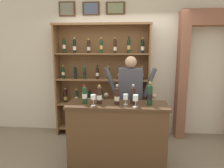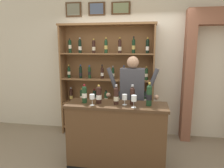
{
  "view_description": "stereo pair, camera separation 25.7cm",
  "coord_description": "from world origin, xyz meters",
  "px_view_note": "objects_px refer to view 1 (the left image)",
  "views": [
    {
      "loc": [
        0.21,
        -2.88,
        1.84
      ],
      "look_at": [
        -0.05,
        0.1,
        1.28
      ],
      "focal_mm": 32.66,
      "sensor_mm": 36.0,
      "label": 1
    },
    {
      "loc": [
        0.46,
        -2.85,
        1.84
      ],
      "look_at": [
        -0.05,
        0.1,
        1.28
      ],
      "focal_mm": 32.66,
      "sensor_mm": 36.0,
      "label": 2
    }
  ],
  "objects_px": {
    "shopkeeper": "(130,94)",
    "wine_glass_spare": "(126,97)",
    "tasting_bottle_rosso": "(99,95)",
    "wine_shelf": "(102,78)",
    "tasting_bottle_vin_santo": "(117,95)",
    "tasting_bottle_prosecco": "(133,95)",
    "tasting_bottle_bianco": "(85,94)",
    "wine_glass_right": "(93,98)",
    "tasting_counter": "(117,136)",
    "tasting_bottle_brunello": "(150,94)",
    "wine_glass_center": "(135,98)"
  },
  "relations": [
    {
      "from": "wine_shelf",
      "to": "tasting_bottle_bianco",
      "type": "bearing_deg",
      "value": -94.42
    },
    {
      "from": "wine_glass_spare",
      "to": "wine_glass_center",
      "type": "distance_m",
      "value": 0.18
    },
    {
      "from": "wine_shelf",
      "to": "wine_glass_spare",
      "type": "relative_size",
      "value": 14.5
    },
    {
      "from": "tasting_bottle_brunello",
      "to": "tasting_counter",
      "type": "bearing_deg",
      "value": 178.38
    },
    {
      "from": "wine_shelf",
      "to": "tasting_bottle_prosecco",
      "type": "distance_m",
      "value": 1.36
    },
    {
      "from": "tasting_bottle_vin_santo",
      "to": "wine_shelf",
      "type": "bearing_deg",
      "value": 106.95
    },
    {
      "from": "shopkeeper",
      "to": "tasting_bottle_rosso",
      "type": "bearing_deg",
      "value": -131.66
    },
    {
      "from": "tasting_bottle_vin_santo",
      "to": "tasting_bottle_prosecco",
      "type": "relative_size",
      "value": 1.0
    },
    {
      "from": "shopkeeper",
      "to": "tasting_bottle_bianco",
      "type": "relative_size",
      "value": 6.0
    },
    {
      "from": "wine_glass_spare",
      "to": "tasting_bottle_vin_santo",
      "type": "bearing_deg",
      "value": 176.88
    },
    {
      "from": "tasting_counter",
      "to": "wine_glass_spare",
      "type": "distance_m",
      "value": 0.63
    },
    {
      "from": "tasting_bottle_rosso",
      "to": "tasting_bottle_prosecco",
      "type": "distance_m",
      "value": 0.49
    },
    {
      "from": "shopkeeper",
      "to": "wine_glass_spare",
      "type": "height_order",
      "value": "shopkeeper"
    },
    {
      "from": "tasting_bottle_prosecco",
      "to": "wine_glass_right",
      "type": "height_order",
      "value": "tasting_bottle_prosecco"
    },
    {
      "from": "wine_glass_right",
      "to": "wine_glass_center",
      "type": "distance_m",
      "value": 0.59
    },
    {
      "from": "tasting_bottle_prosecco",
      "to": "tasting_bottle_vin_santo",
      "type": "bearing_deg",
      "value": -171.35
    },
    {
      "from": "tasting_bottle_vin_santo",
      "to": "wine_glass_right",
      "type": "distance_m",
      "value": 0.35
    },
    {
      "from": "tasting_counter",
      "to": "tasting_bottle_rosso",
      "type": "distance_m",
      "value": 0.69
    },
    {
      "from": "tasting_bottle_rosso",
      "to": "tasting_bottle_vin_santo",
      "type": "xyz_separation_m",
      "value": [
        0.26,
        -0.01,
        -0.0
      ]
    },
    {
      "from": "tasting_bottle_bianco",
      "to": "tasting_bottle_brunello",
      "type": "height_order",
      "value": "tasting_bottle_brunello"
    },
    {
      "from": "tasting_bottle_bianco",
      "to": "tasting_bottle_brunello",
      "type": "relative_size",
      "value": 0.83
    },
    {
      "from": "tasting_bottle_rosso",
      "to": "wine_glass_spare",
      "type": "height_order",
      "value": "tasting_bottle_rosso"
    },
    {
      "from": "shopkeeper",
      "to": "wine_glass_right",
      "type": "height_order",
      "value": "shopkeeper"
    },
    {
      "from": "wine_glass_right",
      "to": "wine_glass_spare",
      "type": "relative_size",
      "value": 1.02
    },
    {
      "from": "wine_shelf",
      "to": "shopkeeper",
      "type": "xyz_separation_m",
      "value": [
        0.57,
        -0.73,
        -0.16
      ]
    },
    {
      "from": "tasting_bottle_vin_santo",
      "to": "wine_glass_center",
      "type": "xyz_separation_m",
      "value": [
        0.26,
        -0.11,
        -0.01
      ]
    },
    {
      "from": "shopkeeper",
      "to": "tasting_bottle_rosso",
      "type": "relative_size",
      "value": 6.12
    },
    {
      "from": "tasting_bottle_prosecco",
      "to": "tasting_bottle_rosso",
      "type": "bearing_deg",
      "value": -177.17
    },
    {
      "from": "tasting_bottle_bianco",
      "to": "tasting_bottle_vin_santo",
      "type": "height_order",
      "value": "tasting_bottle_vin_santo"
    },
    {
      "from": "shopkeeper",
      "to": "tasting_bottle_rosso",
      "type": "height_order",
      "value": "shopkeeper"
    },
    {
      "from": "shopkeeper",
      "to": "tasting_bottle_bianco",
      "type": "bearing_deg",
      "value": -142.19
    },
    {
      "from": "shopkeeper",
      "to": "wine_glass_center",
      "type": "bearing_deg",
      "value": -83.72
    },
    {
      "from": "tasting_counter",
      "to": "tasting_bottle_bianco",
      "type": "height_order",
      "value": "tasting_bottle_bianco"
    },
    {
      "from": "shopkeeper",
      "to": "tasting_counter",
      "type": "bearing_deg",
      "value": -111.17
    },
    {
      "from": "tasting_bottle_prosecco",
      "to": "wine_glass_right",
      "type": "distance_m",
      "value": 0.58
    },
    {
      "from": "tasting_bottle_rosso",
      "to": "tasting_bottle_prosecco",
      "type": "height_order",
      "value": "tasting_bottle_prosecco"
    },
    {
      "from": "tasting_bottle_vin_santo",
      "to": "tasting_bottle_prosecco",
      "type": "distance_m",
      "value": 0.23
    },
    {
      "from": "wine_glass_spare",
      "to": "tasting_bottle_bianco",
      "type": "bearing_deg",
      "value": 179.31
    },
    {
      "from": "shopkeeper",
      "to": "wine_glass_right",
      "type": "distance_m",
      "value": 0.82
    },
    {
      "from": "tasting_bottle_brunello",
      "to": "wine_glass_right",
      "type": "bearing_deg",
      "value": -171.72
    },
    {
      "from": "tasting_counter",
      "to": "tasting_bottle_prosecco",
      "type": "xyz_separation_m",
      "value": [
        0.23,
        0.01,
        0.64
      ]
    },
    {
      "from": "wine_shelf",
      "to": "tasting_bottle_prosecco",
      "type": "xyz_separation_m",
      "value": [
        0.61,
        -1.21,
        -0.05
      ]
    },
    {
      "from": "tasting_bottle_brunello",
      "to": "wine_glass_right",
      "type": "relative_size",
      "value": 2.11
    },
    {
      "from": "wine_shelf",
      "to": "wine_glass_spare",
      "type": "xyz_separation_m",
      "value": [
        0.5,
        -1.25,
        -0.08
      ]
    },
    {
      "from": "tasting_bottle_bianco",
      "to": "wine_glass_spare",
      "type": "xyz_separation_m",
      "value": [
        0.6,
        -0.01,
        -0.03
      ]
    },
    {
      "from": "tasting_bottle_rosso",
      "to": "wine_glass_center",
      "type": "xyz_separation_m",
      "value": [
        0.52,
        -0.12,
        -0.01
      ]
    },
    {
      "from": "tasting_bottle_bianco",
      "to": "tasting_bottle_rosso",
      "type": "distance_m",
      "value": 0.22
    },
    {
      "from": "tasting_counter",
      "to": "tasting_bottle_prosecco",
      "type": "height_order",
      "value": "tasting_bottle_prosecco"
    },
    {
      "from": "tasting_bottle_bianco",
      "to": "wine_glass_right",
      "type": "height_order",
      "value": "tasting_bottle_bianco"
    },
    {
      "from": "shopkeeper",
      "to": "wine_glass_center",
      "type": "xyz_separation_m",
      "value": [
        0.07,
        -0.63,
        0.1
      ]
    }
  ]
}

